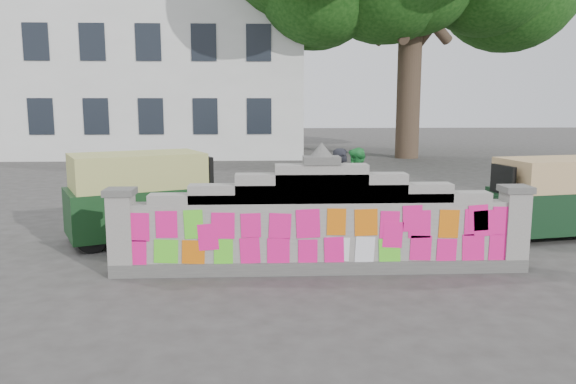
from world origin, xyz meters
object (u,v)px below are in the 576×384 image
(pedestrian, at_px, (356,186))
(rickshaw_left, at_px, (142,195))
(cyclist_rider, at_px, (342,202))
(rickshaw_right, at_px, (555,196))
(cyclist_bike, at_px, (341,218))

(pedestrian, distance_m, rickshaw_left, 4.43)
(cyclist_rider, xyz_separation_m, rickshaw_right, (4.20, 0.23, 0.04))
(cyclist_bike, height_order, cyclist_rider, cyclist_rider)
(pedestrian, relative_size, rickshaw_right, 0.58)
(rickshaw_left, distance_m, rickshaw_right, 7.96)
(cyclist_bike, bearing_deg, rickshaw_right, -72.47)
(cyclist_bike, distance_m, rickshaw_right, 4.22)
(cyclist_rider, bearing_deg, pedestrian, -4.51)
(cyclist_bike, distance_m, rickshaw_left, 3.80)
(cyclist_rider, relative_size, pedestrian, 0.92)
(cyclist_bike, height_order, rickshaw_right, rickshaw_right)
(rickshaw_left, xyz_separation_m, rickshaw_right, (7.96, -0.14, -0.07))
(cyclist_bike, relative_size, rickshaw_left, 0.55)
(rickshaw_right, bearing_deg, cyclist_bike, -7.47)
(cyclist_rider, height_order, rickshaw_right, rickshaw_right)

